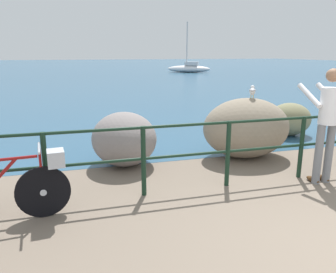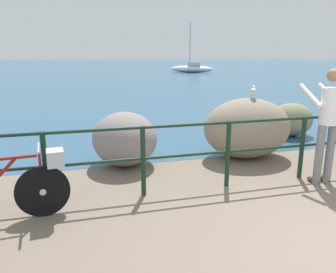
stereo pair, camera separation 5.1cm
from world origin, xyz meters
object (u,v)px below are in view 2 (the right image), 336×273
object	(u,v)px
bicycle	(9,186)
sailboat	(192,68)
person_at_railing	(327,121)
seagull	(253,91)
breakwater_boulder_left	(125,139)
breakwater_boulder_right	(291,120)
breakwater_boulder_main	(247,128)

from	to	relation	value
bicycle	sailboat	bearing A→B (deg)	61.47
person_at_railing	seagull	bearing A→B (deg)	12.80
breakwater_boulder_left	seagull	bearing A→B (deg)	-4.37
seagull	sailboat	xyz separation A→B (m)	(8.06, 26.64, -0.87)
person_at_railing	seagull	distance (m)	1.60
breakwater_boulder_left	sailboat	size ratio (longest dim) A/B	0.27
bicycle	person_at_railing	xyz separation A→B (m)	(4.49, 0.06, 0.53)
breakwater_boulder_left	breakwater_boulder_right	xyz separation A→B (m)	(4.24, 1.09, -0.08)
breakwater_boulder_main	breakwater_boulder_right	size ratio (longest dim) A/B	1.58
sailboat	breakwater_boulder_left	bearing A→B (deg)	99.70
person_at_railing	breakwater_boulder_left	size ratio (longest dim) A/B	1.35
breakwater_boulder_main	seagull	bearing A→B (deg)	-8.43
bicycle	sailboat	world-z (taller)	sailboat
breakwater_boulder_main	bicycle	bearing A→B (deg)	-158.33
person_at_railing	sailboat	xyz separation A→B (m)	(7.64, 28.16, -0.57)
sailboat	bicycle	bearing A→B (deg)	98.08
person_at_railing	breakwater_boulder_main	bearing A→B (deg)	15.43
bicycle	person_at_railing	distance (m)	4.52
breakwater_boulder_left	person_at_railing	bearing A→B (deg)	-30.82
bicycle	breakwater_boulder_right	distance (m)	6.53
bicycle	sailboat	distance (m)	30.71
breakwater_boulder_left	breakwater_boulder_right	world-z (taller)	breakwater_boulder_left
seagull	breakwater_boulder_left	bearing A→B (deg)	114.61
seagull	person_at_railing	bearing A→B (deg)	-135.60
bicycle	breakwater_boulder_main	xyz separation A→B (m)	(3.99, 1.59, 0.11)
bicycle	person_at_railing	size ratio (longest dim) A/B	0.95
breakwater_boulder_left	bicycle	bearing A→B (deg)	-132.89
breakwater_boulder_right	seagull	size ratio (longest dim) A/B	3.32
breakwater_boulder_right	sailboat	distance (m)	26.13
breakwater_boulder_right	breakwater_boulder_left	bearing A→B (deg)	-165.62
breakwater_boulder_left	seagull	distance (m)	2.58
breakwater_boulder_main	person_at_railing	bearing A→B (deg)	-71.95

